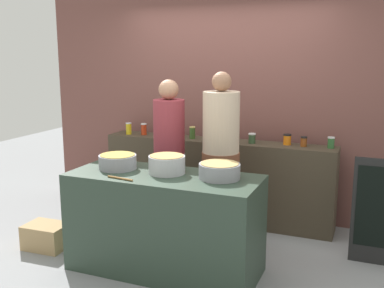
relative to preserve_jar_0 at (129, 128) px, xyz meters
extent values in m
plane|color=gray|center=(1.13, -1.05, -1.03)|extent=(12.00, 12.00, 0.00)
cube|color=brown|center=(1.13, 0.40, 0.47)|extent=(4.80, 0.12, 3.00)
cube|color=#3F3628|center=(1.13, 0.05, -0.55)|extent=(2.70, 0.36, 0.96)
cube|color=#2B3B2F|center=(1.13, -1.35, -0.58)|extent=(1.70, 0.70, 0.90)
cylinder|color=gold|center=(0.00, 0.00, -0.01)|extent=(0.07, 0.07, 0.13)
cylinder|color=silver|center=(0.00, 0.00, 0.06)|extent=(0.07, 0.07, 0.01)
cylinder|color=#B73115|center=(0.19, 0.03, -0.01)|extent=(0.07, 0.07, 0.13)
cylinder|color=silver|center=(0.19, 0.03, 0.06)|extent=(0.07, 0.07, 0.01)
cylinder|color=#97450D|center=(0.62, 0.06, -0.02)|extent=(0.07, 0.07, 0.11)
cylinder|color=black|center=(0.62, 0.06, 0.05)|extent=(0.07, 0.07, 0.02)
cylinder|color=#345622|center=(0.84, 0.03, -0.01)|extent=(0.07, 0.07, 0.13)
cylinder|color=#D6C666|center=(0.84, 0.03, 0.06)|extent=(0.07, 0.07, 0.01)
cylinder|color=#AF391C|center=(1.09, -0.02, -0.03)|extent=(0.07, 0.07, 0.09)
cylinder|color=#D6C666|center=(1.09, -0.02, 0.03)|extent=(0.07, 0.07, 0.01)
cylinder|color=#304A30|center=(1.21, -0.01, -0.02)|extent=(0.08, 0.08, 0.10)
cylinder|color=black|center=(1.21, -0.01, 0.03)|extent=(0.09, 0.09, 0.01)
cylinder|color=#30482B|center=(1.55, 0.02, -0.02)|extent=(0.08, 0.08, 0.10)
cylinder|color=silver|center=(1.55, 0.02, 0.03)|extent=(0.08, 0.08, 0.01)
cylinder|color=orange|center=(1.93, 0.09, -0.02)|extent=(0.08, 0.08, 0.10)
cylinder|color=black|center=(1.93, 0.09, 0.04)|extent=(0.09, 0.09, 0.02)
cylinder|color=brown|center=(2.11, 0.06, -0.03)|extent=(0.07, 0.07, 0.09)
cylinder|color=black|center=(2.11, 0.06, 0.03)|extent=(0.07, 0.07, 0.02)
cylinder|color=#2D5D2D|center=(2.39, 0.08, -0.02)|extent=(0.07, 0.07, 0.11)
cylinder|color=silver|center=(2.39, 0.08, 0.04)|extent=(0.07, 0.07, 0.01)
cylinder|color=gray|center=(0.65, -1.32, -0.07)|extent=(0.35, 0.35, 0.13)
cylinder|color=#AB9443|center=(0.65, -1.32, 0.00)|extent=(0.32, 0.32, 0.00)
cylinder|color=#B7B7BC|center=(1.13, -1.29, -0.05)|extent=(0.33, 0.33, 0.16)
cylinder|color=tan|center=(1.13, -1.29, 0.03)|extent=(0.30, 0.30, 0.00)
cylinder|color=gray|center=(1.62, -1.27, -0.07)|extent=(0.35, 0.35, 0.13)
cylinder|color=tan|center=(1.62, -1.27, 0.00)|extent=(0.33, 0.33, 0.00)
cylinder|color=#9E703D|center=(0.85, -1.62, -0.12)|extent=(0.26, 0.05, 0.02)
cylinder|color=#4D5E4D|center=(0.85, -0.64, -0.57)|extent=(0.34, 0.34, 0.92)
cylinder|color=maroon|center=(0.85, -0.64, 0.17)|extent=(0.32, 0.32, 0.56)
sphere|color=tan|center=(0.85, -0.64, 0.55)|extent=(0.21, 0.21, 0.21)
cylinder|color=brown|center=(1.42, -0.64, -0.54)|extent=(0.38, 0.38, 0.98)
cylinder|color=#CCB195|center=(1.42, -0.64, 0.25)|extent=(0.36, 0.36, 0.60)
sphere|color=#8C6047|center=(1.42, -0.64, 0.65)|extent=(0.19, 0.19, 0.19)
cube|color=tan|center=(-0.18, -1.38, -0.90)|extent=(0.43, 0.33, 0.25)
cube|color=black|center=(2.90, -0.49, -0.52)|extent=(0.48, 0.04, 1.01)
cube|color=black|center=(2.90, -0.51, -0.47)|extent=(0.41, 0.01, 0.77)
camera|label=1|loc=(2.84, -4.85, 0.93)|focal=42.99mm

